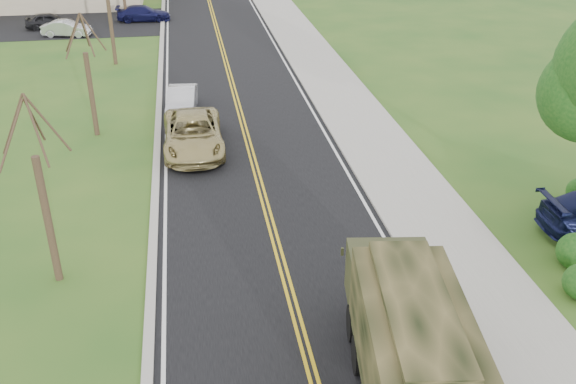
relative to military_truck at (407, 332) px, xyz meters
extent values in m
cube|color=black|center=(-2.06, 36.32, -1.83)|extent=(8.00, 120.00, 0.01)
cube|color=#9E998E|center=(2.09, 36.32, -1.78)|extent=(0.30, 120.00, 0.12)
cube|color=#9E998E|center=(3.84, 36.32, -1.79)|extent=(3.20, 120.00, 0.10)
cube|color=#9E998E|center=(-6.21, 36.32, -1.79)|extent=(0.30, 120.00, 0.10)
cylinder|color=#38281C|center=(-9.06, 6.32, 0.26)|extent=(0.24, 0.24, 4.20)
cylinder|color=#38281C|center=(-8.58, 6.44, 3.29)|extent=(1.01, 0.33, 1.90)
cylinder|color=#38281C|center=(-9.02, 6.93, 3.21)|extent=(0.13, 1.29, 1.74)
cylinder|color=#38281C|center=(-9.52, 6.49, 3.29)|extent=(0.98, 0.43, 1.90)
cylinder|color=#38281C|center=(-9.44, 5.84, 3.21)|extent=(0.79, 1.05, 1.77)
cylinder|color=#38281C|center=(-8.79, 5.90, 3.29)|extent=(0.58, 0.90, 1.90)
cylinder|color=#38281C|center=(-9.06, 18.32, 0.14)|extent=(0.24, 0.24, 3.96)
cylinder|color=#38281C|center=(-8.61, 18.44, 2.99)|extent=(0.96, 0.32, 1.79)
cylinder|color=#38281C|center=(-9.03, 18.90, 2.92)|extent=(0.12, 1.22, 1.65)
cylinder|color=#38281C|center=(-9.49, 18.48, 2.99)|extent=(0.93, 0.41, 1.79)
cylinder|color=#38281C|center=(-9.42, 17.86, 2.92)|extent=(0.75, 0.99, 1.67)
cylinder|color=#38281C|center=(-8.80, 17.93, 2.99)|extent=(0.55, 0.85, 1.80)
cylinder|color=#38281C|center=(-9.06, 30.32, 0.38)|extent=(0.24, 0.24, 4.44)
cube|color=black|center=(-12.06, 42.32, -1.83)|extent=(18.00, 10.00, 0.02)
cylinder|color=black|center=(-0.84, 0.87, -1.34)|extent=(0.45, 1.04, 1.00)
cylinder|color=black|center=(1.05, 0.61, -1.34)|extent=(0.45, 1.04, 1.00)
cylinder|color=black|center=(-0.67, 2.13, -1.34)|extent=(0.45, 1.04, 1.00)
cylinder|color=black|center=(1.23, 1.87, -1.34)|extent=(0.45, 1.04, 1.00)
cube|color=#36381F|center=(0.03, 0.20, -0.88)|extent=(3.05, 6.62, 0.32)
cube|color=#36381F|center=(0.35, 2.50, -0.11)|extent=(2.40, 2.02, 1.28)
cube|color=black|center=(0.46, 3.31, 0.07)|extent=(2.00, 0.35, 0.64)
cube|color=#36381F|center=(-0.08, -0.57, -0.66)|extent=(2.92, 5.10, 0.14)
cube|color=black|center=(-0.08, -0.57, 0.30)|extent=(2.92, 5.10, 1.82)
cube|color=black|center=(-0.08, -0.57, 1.26)|extent=(2.11, 4.98, 0.23)
imported|color=tan|center=(-4.55, 15.75, -1.06)|extent=(2.60, 5.61, 1.56)
imported|color=#B5B5BA|center=(-4.97, 20.60, -1.18)|extent=(1.75, 4.09, 1.31)
imported|color=black|center=(-14.71, 40.95, -1.23)|extent=(3.63, 1.55, 1.22)
imported|color=silver|center=(-13.11, 38.32, -1.26)|extent=(3.72, 1.88, 1.17)
imported|color=#0F1039|center=(-7.69, 42.52, -1.22)|extent=(4.30, 1.83, 1.24)
camera|label=1|loc=(-4.66, -11.17, 9.83)|focal=40.00mm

